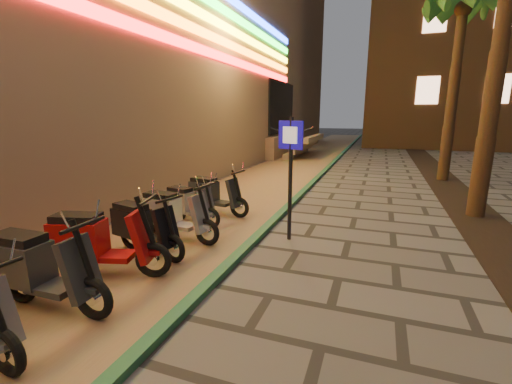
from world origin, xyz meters
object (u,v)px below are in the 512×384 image
at_px(scooter_7, 141,226).
at_px(scooter_9, 188,203).
at_px(scooter_10, 212,194).
at_px(scooter_8, 172,214).
at_px(scooter_5, 37,268).
at_px(pedestrian_sign, 290,162).
at_px(scooter_6, 97,242).

height_order(scooter_7, scooter_9, scooter_7).
height_order(scooter_9, scooter_10, scooter_10).
bearing_deg(scooter_7, scooter_8, 93.97).
height_order(scooter_5, scooter_8, scooter_5).
height_order(pedestrian_sign, scooter_6, pedestrian_sign).
bearing_deg(scooter_6, scooter_9, 76.05).
relative_size(scooter_7, scooter_9, 1.10).
bearing_deg(scooter_6, pedestrian_sign, 31.02).
bearing_deg(scooter_5, scooter_8, 84.46).
bearing_deg(pedestrian_sign, scooter_9, -166.95).
bearing_deg(scooter_8, scooter_6, -89.71).
xyz_separation_m(pedestrian_sign, scooter_10, (-2.26, 1.12, -1.05)).
xyz_separation_m(pedestrian_sign, scooter_7, (-2.30, -1.56, -1.05)).
xyz_separation_m(scooter_8, scooter_9, (-0.27, 1.02, -0.07)).
bearing_deg(scooter_6, scooter_10, 72.54).
relative_size(pedestrian_sign, scooter_8, 1.40).
distance_m(scooter_6, scooter_8, 1.77).
bearing_deg(scooter_10, scooter_7, -82.55).
relative_size(scooter_5, scooter_8, 1.04).
relative_size(pedestrian_sign, scooter_6, 1.33).
bearing_deg(scooter_7, scooter_5, -79.86).
distance_m(scooter_8, scooter_10, 1.89).
xyz_separation_m(scooter_5, scooter_9, (-0.08, 3.74, -0.09)).
height_order(scooter_8, scooter_10, scooter_8).
distance_m(pedestrian_sign, scooter_6, 3.59).
relative_size(scooter_5, scooter_6, 0.99).
xyz_separation_m(scooter_5, scooter_8, (0.20, 2.72, -0.03)).
distance_m(scooter_5, scooter_6, 0.96).
height_order(pedestrian_sign, scooter_10, pedestrian_sign).
bearing_deg(scooter_9, scooter_10, 90.83).
bearing_deg(scooter_10, scooter_5, -83.14).
xyz_separation_m(scooter_7, scooter_8, (0.12, 0.80, 0.02)).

